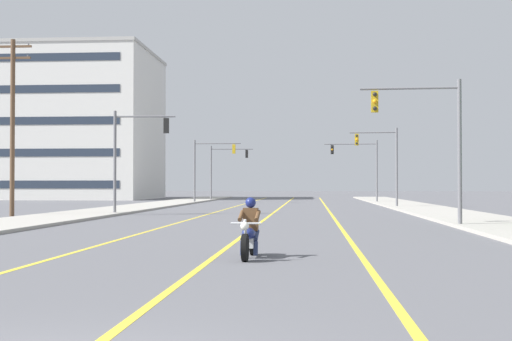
# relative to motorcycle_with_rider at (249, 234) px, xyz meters

# --- Properties ---
(lane_stripe_center) EXTENTS (0.16, 100.00, 0.01)m
(lane_stripe_center) POSITION_rel_motorcycle_with_rider_xyz_m (-0.87, 33.73, -0.58)
(lane_stripe_center) COLOR yellow
(lane_stripe_center) RESTS_ON ground
(lane_stripe_left) EXTENTS (0.16, 100.00, 0.01)m
(lane_stripe_left) POSITION_rel_motorcycle_with_rider_xyz_m (-4.68, 33.73, -0.58)
(lane_stripe_left) COLOR yellow
(lane_stripe_left) RESTS_ON ground
(lane_stripe_right) EXTENTS (0.16, 100.00, 0.01)m
(lane_stripe_right) POSITION_rel_motorcycle_with_rider_xyz_m (2.72, 33.73, -0.58)
(lane_stripe_right) COLOR yellow
(lane_stripe_right) RESTS_ON ground
(sidewalk_kerb_right) EXTENTS (4.40, 110.00, 0.14)m
(sidewalk_kerb_right) POSITION_rel_motorcycle_with_rider_xyz_m (9.59, 28.73, -0.52)
(sidewalk_kerb_right) COLOR #ADA89E
(sidewalk_kerb_right) RESTS_ON ground
(sidewalk_kerb_left) EXTENTS (4.40, 110.00, 0.14)m
(sidewalk_kerb_left) POSITION_rel_motorcycle_with_rider_xyz_m (-11.70, 28.73, -0.52)
(sidewalk_kerb_left) COLOR #ADA89E
(sidewalk_kerb_left) RESTS_ON ground
(motorcycle_with_rider) EXTENTS (0.70, 2.19, 1.46)m
(motorcycle_with_rider) POSITION_rel_motorcycle_with_rider_xyz_m (0.00, 0.00, 0.00)
(motorcycle_with_rider) COLOR black
(motorcycle_with_rider) RESTS_ON ground
(traffic_signal_near_right) EXTENTS (4.21, 0.37, 6.20)m
(traffic_signal_near_right) POSITION_rel_motorcycle_with_rider_xyz_m (6.52, 13.42, 3.47)
(traffic_signal_near_right) COLOR slate
(traffic_signal_near_right) RESTS_ON ground
(traffic_signal_near_left) EXTENTS (3.72, 0.44, 6.20)m
(traffic_signal_near_left) POSITION_rel_motorcycle_with_rider_xyz_m (-9.17, 25.03, 3.44)
(traffic_signal_near_left) COLOR slate
(traffic_signal_near_left) RESTS_ON ground
(traffic_signal_mid_right) EXTENTS (3.68, 0.40, 6.20)m
(traffic_signal_mid_right) POSITION_rel_motorcycle_with_rider_xyz_m (7.11, 39.18, 3.43)
(traffic_signal_mid_right) COLOR slate
(traffic_signal_mid_right) RESTS_ON ground
(traffic_signal_mid_left) EXTENTS (4.68, 0.37, 6.20)m
(traffic_signal_mid_left) POSITION_rel_motorcycle_with_rider_xyz_m (-8.61, 53.15, 3.50)
(traffic_signal_mid_left) COLOR slate
(traffic_signal_mid_left) RESTS_ON ground
(traffic_signal_far_right) EXTENTS (5.25, 0.40, 6.20)m
(traffic_signal_far_right) POSITION_rel_motorcycle_with_rider_xyz_m (6.51, 54.93, 3.53)
(traffic_signal_far_right) COLOR slate
(traffic_signal_far_right) RESTS_ON ground
(traffic_signal_far_left) EXTENTS (4.87, 0.56, 6.20)m
(traffic_signal_far_left) POSITION_rel_motorcycle_with_rider_xyz_m (-8.43, 64.16, 3.51)
(traffic_signal_far_left) COLOR slate
(traffic_signal_far_left) RESTS_ON ground
(utility_pole_left_near) EXTENTS (2.15, 0.26, 10.01)m
(utility_pole_left_near) POSITION_rel_motorcycle_with_rider_xyz_m (-15.32, 22.22, 4.78)
(utility_pole_left_near) COLOR brown
(utility_pole_left_near) RESTS_ON ground
(apartment_building_far_left_block) EXTENTS (19.66, 18.52, 18.68)m
(apartment_building_far_left_block) POSITION_rel_motorcycle_with_rider_xyz_m (-28.30, 72.35, 8.76)
(apartment_building_far_left_block) COLOR silver
(apartment_building_far_left_block) RESTS_ON ground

